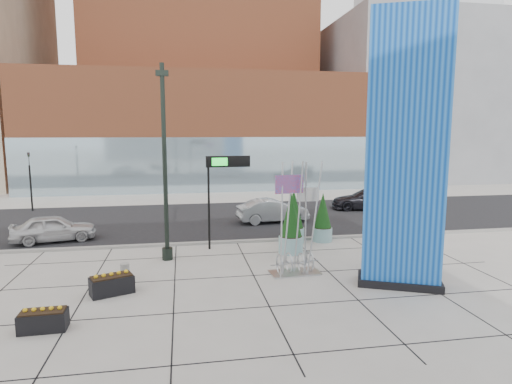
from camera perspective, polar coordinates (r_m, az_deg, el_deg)
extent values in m
plane|color=#9E9991|center=(17.64, -4.13, -10.18)|extent=(160.00, 160.00, 0.00)
cube|color=black|center=(27.29, -6.27, -3.62)|extent=(80.00, 12.00, 0.02)
cube|color=gray|center=(21.45, -5.22, -6.71)|extent=(80.00, 0.30, 0.12)
cube|color=#A85430|center=(43.75, -6.52, 8.01)|extent=(34.00, 10.00, 11.00)
cube|color=#8CA5B2|center=(39.08, -6.02, 3.61)|extent=(34.00, 0.60, 5.00)
cube|color=slate|center=(56.09, 20.03, 11.17)|extent=(20.00, 18.00, 18.00)
cube|color=#0B42AC|center=(15.78, 19.28, 5.10)|extent=(2.89, 2.07, 9.65)
cube|color=black|center=(16.66, 18.51, -11.23)|extent=(3.17, 2.35, 0.27)
cylinder|color=black|center=(18.46, -12.07, 3.64)|extent=(0.19, 0.19, 8.30)
cylinder|color=black|center=(19.14, -11.73, -8.05)|extent=(0.46, 0.46, 0.52)
cube|color=black|center=(18.56, -12.42, 15.22)|extent=(0.52, 0.24, 0.23)
cube|color=#B2B4B7|center=(17.16, 5.19, -10.64)|extent=(2.02, 1.13, 0.05)
cylinder|color=#B2B4B7|center=(16.27, 3.35, -3.69)|extent=(0.07, 0.07, 4.42)
cylinder|color=#B2B4B7|center=(16.65, 4.29, -3.42)|extent=(0.07, 0.07, 4.42)
cylinder|color=#B2B4B7|center=(16.53, 5.67, -3.53)|extent=(0.07, 0.07, 4.42)
cylinder|color=#B2B4B7|center=(16.88, 6.73, -3.29)|extent=(0.07, 0.07, 4.42)
cylinder|color=#B2B4B7|center=(16.58, 7.86, -3.53)|extent=(0.07, 0.07, 4.42)
torus|color=#B2B4B7|center=(16.80, 3.08, -9.60)|extent=(0.13, 0.81, 0.80)
torus|color=#B2B4B7|center=(17.06, 4.41, -9.33)|extent=(0.13, 0.81, 0.80)
torus|color=#B2B4B7|center=(17.01, 6.02, -9.41)|extent=(0.13, 0.81, 0.80)
torus|color=#B2B4B7|center=(17.29, 7.28, -9.14)|extent=(0.13, 0.81, 0.80)
cube|color=red|center=(16.31, 4.45, 1.05)|extent=(1.14, 0.24, 0.71)
cube|color=#B2B4B7|center=(16.66, 7.01, -0.36)|extent=(0.88, 0.06, 0.53)
cylinder|color=gray|center=(16.94, -17.07, -10.15)|extent=(0.34, 0.34, 0.66)
cylinder|color=black|center=(20.08, -6.31, -1.58)|extent=(0.10, 0.10, 4.34)
cube|color=black|center=(19.93, -3.72, 4.07)|extent=(2.08, 0.32, 0.52)
cube|color=#19D833|center=(19.77, -4.88, 4.03)|extent=(0.72, 0.07, 0.36)
cylinder|color=#82ADAF|center=(22.05, 8.82, -5.59)|extent=(0.99, 0.99, 0.69)
cylinder|color=black|center=(21.98, 8.84, -4.71)|extent=(0.91, 0.91, 0.06)
cone|color=black|center=(21.80, 8.89, -2.42)|extent=(0.89, 0.89, 1.79)
cylinder|color=#82ADAF|center=(19.78, 4.65, -6.99)|extent=(1.11, 1.11, 0.78)
cylinder|color=black|center=(19.68, 4.67, -5.90)|extent=(1.02, 1.02, 0.07)
cone|color=black|center=(19.46, 4.70, -3.05)|extent=(1.00, 1.00, 2.00)
cylinder|color=#82ADAF|center=(21.62, 5.00, -5.72)|extent=(1.08, 1.08, 0.75)
cylinder|color=black|center=(21.53, 5.01, -4.74)|extent=(0.99, 0.99, 0.06)
cone|color=black|center=(21.34, 5.04, -2.20)|extent=(0.97, 0.97, 1.94)
cube|color=black|center=(15.77, -18.67, -11.70)|extent=(1.57, 1.18, 0.60)
cube|color=black|center=(15.67, -18.72, -10.59)|extent=(1.44, 1.05, 0.06)
cube|color=black|center=(13.83, -26.48, -15.15)|extent=(1.27, 0.67, 0.54)
cube|color=black|center=(13.72, -26.56, -14.04)|extent=(1.18, 0.58, 0.05)
imported|color=silver|center=(23.87, -25.36, -4.42)|extent=(4.22, 2.43, 1.35)
imported|color=#96999D|center=(26.15, 2.23, -2.52)|extent=(4.45, 1.94, 1.42)
imported|color=black|center=(31.40, 14.59, -0.97)|extent=(5.25, 2.90, 1.44)
cylinder|color=black|center=(33.55, -27.81, 0.43)|extent=(0.12, 0.12, 3.20)
imported|color=black|center=(33.38, -28.04, 3.92)|extent=(0.15, 0.18, 0.90)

